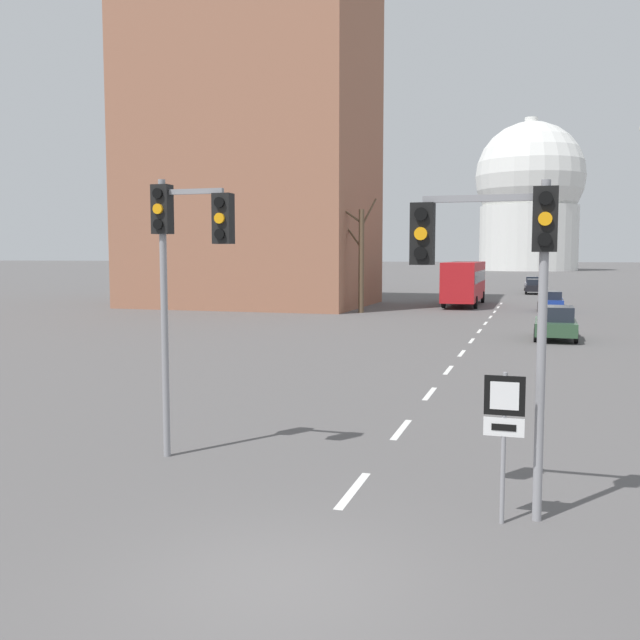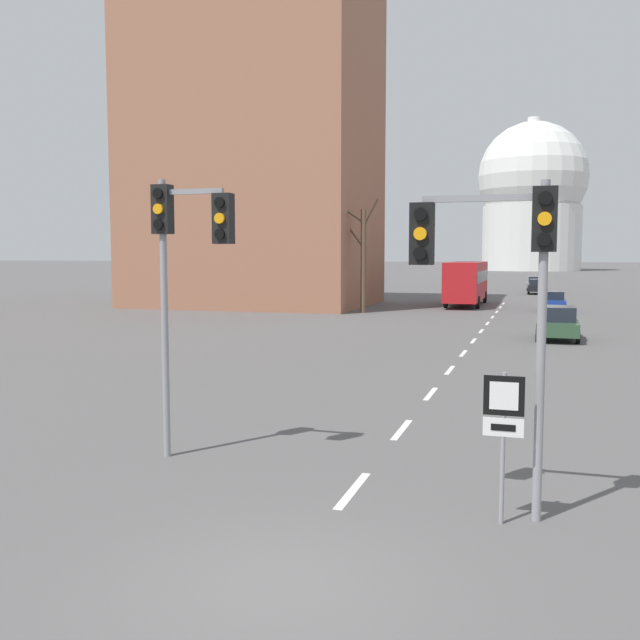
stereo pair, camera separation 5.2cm
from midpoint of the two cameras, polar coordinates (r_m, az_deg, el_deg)
The scene contains 24 objects.
ground_plane at distance 9.45m, azimuth -3.41°, elevation -20.28°, with size 800.00×800.00×0.00m, color #565454.
lane_stripe_0 at distance 12.70m, azimuth 2.56°, elevation -13.44°, with size 0.16×2.00×0.01m, color silver.
lane_stripe_1 at distance 16.92m, azimuth 6.44°, elevation -8.69°, with size 0.16×2.00×0.01m, color silver.
lane_stripe_2 at distance 21.26m, azimuth 8.70°, elevation -5.84°, with size 0.16×2.00×0.01m, color silver.
lane_stripe_3 at distance 25.65m, azimuth 10.18°, elevation -3.96°, with size 0.16×2.00×0.01m, color silver.
lane_stripe_4 at distance 30.08m, azimuth 11.22°, elevation -2.62°, with size 0.16×2.00×0.01m, color silver.
lane_stripe_5 at distance 34.52m, azimuth 12.00°, elevation -1.63°, with size 0.16×2.00×0.01m, color silver.
lane_stripe_6 at distance 38.98m, azimuth 12.59°, elevation -0.87°, with size 0.16×2.00×0.01m, color silver.
lane_stripe_7 at distance 43.44m, azimuth 13.06°, elevation -0.26°, with size 0.16×2.00×0.01m, color silver.
lane_stripe_8 at distance 47.92m, azimuth 13.45°, elevation 0.24°, with size 0.16×2.00×0.01m, color silver.
lane_stripe_9 at distance 52.39m, azimuth 13.77°, elevation 0.65°, with size 0.16×2.00×0.01m, color silver.
lane_stripe_10 at distance 56.87m, azimuth 14.04°, elevation 0.99°, with size 0.16×2.00×0.01m, color silver.
lane_stripe_11 at distance 61.36m, azimuth 14.27°, elevation 1.29°, with size 0.16×2.00×0.01m, color silver.
traffic_signal_near_right at distance 11.14m, azimuth 14.11°, elevation 4.35°, with size 2.18×0.34×5.17m.
traffic_signal_near_left at distance 14.25m, azimuth -11.02°, elevation 5.62°, with size 1.67×0.34×5.54m.
route_sign_post at distance 11.12m, azimuth 14.37°, elevation -7.89°, with size 0.60×0.08×2.32m.
sedan_near_left at distance 84.97m, azimuth 16.68°, elevation 2.83°, with size 1.93×4.52×1.60m.
sedan_near_right at distance 35.97m, azimuth 18.28°, elevation -0.23°, with size 1.96×4.32×1.62m.
sedan_mid_centre at distance 77.17m, azimuth 16.82°, elevation 2.59°, with size 1.97×4.08×1.55m.
sedan_far_left at distance 53.92m, azimuth 17.94°, elevation 1.45°, with size 1.81×3.85×1.45m.
city_bus at distance 58.25m, azimuth 11.44°, elevation 3.16°, with size 2.66×10.80×3.48m.
bare_tree_left_near at distance 50.07m, azimuth 3.20°, elevation 5.17°, with size 3.62×1.82×8.32m.
capitol_dome at distance 193.40m, azimuth 16.40°, elevation 9.45°, with size 27.52×27.52×38.87m.
apartment_block_left at distance 58.84m, azimuth -5.32°, elevation 14.34°, with size 18.00×14.00×26.77m, color #9E664C.
Camera 1 is at (2.98, -7.99, 4.07)m, focal length 40.00 mm.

